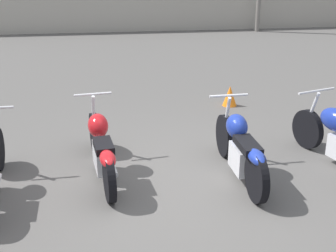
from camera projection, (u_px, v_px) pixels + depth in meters
name	position (u px, v px, depth m)	size (l,w,h in m)	color
ground_plane	(172.00, 181.00, 6.47)	(60.00, 60.00, 0.00)	#514F4C
fence_back	(126.00, 9.00, 17.21)	(40.00, 0.04, 1.67)	#9E998E
motorcycle_slot_1	(101.00, 147.00, 6.52)	(0.59, 2.20, 0.99)	black
motorcycle_slot_2	(241.00, 148.00, 6.44)	(0.58, 2.06, 1.02)	black
traffic_cone_far	(230.00, 96.00, 9.44)	(0.29, 0.29, 0.41)	orange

